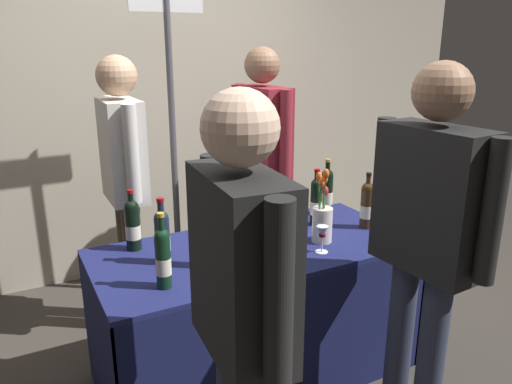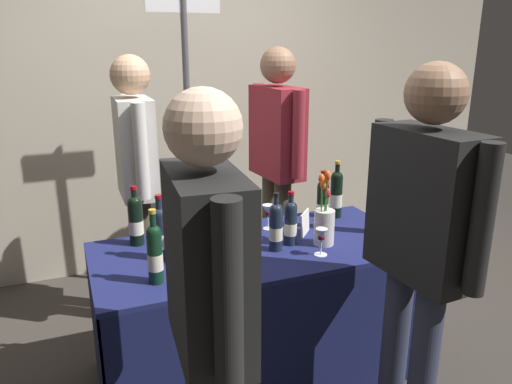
{
  "view_description": "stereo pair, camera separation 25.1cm",
  "coord_description": "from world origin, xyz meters",
  "px_view_note": "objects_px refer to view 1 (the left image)",
  "views": [
    {
      "loc": [
        -1.12,
        -2.12,
        1.79
      ],
      "look_at": [
        0.0,
        0.0,
        1.06
      ],
      "focal_mm": 34.76,
      "sensor_mm": 36.0,
      "label": 1
    },
    {
      "loc": [
        -0.89,
        -2.23,
        1.79
      ],
      "look_at": [
        0.0,
        0.0,
        1.06
      ],
      "focal_mm": 34.76,
      "sensor_mm": 36.0,
      "label": 2
    }
  ],
  "objects_px": {
    "wine_glass_mid": "(263,211)",
    "booth_signpost": "(172,115)",
    "display_bottle_0": "(327,191)",
    "vendor_presenter": "(124,172)",
    "tasting_table": "(256,286)",
    "flower_vase": "(322,220)",
    "taster_foreground_right": "(242,302)",
    "featured_wine_bottle": "(133,224)",
    "wine_glass_near_vendor": "(322,233)"
  },
  "relations": [
    {
      "from": "wine_glass_mid",
      "to": "booth_signpost",
      "type": "height_order",
      "value": "booth_signpost"
    },
    {
      "from": "display_bottle_0",
      "to": "vendor_presenter",
      "type": "height_order",
      "value": "vendor_presenter"
    },
    {
      "from": "tasting_table",
      "to": "flower_vase",
      "type": "relative_size",
      "value": 4.08
    },
    {
      "from": "taster_foreground_right",
      "to": "booth_signpost",
      "type": "xyz_separation_m",
      "value": [
        0.44,
        1.94,
        0.31
      ]
    },
    {
      "from": "featured_wine_bottle",
      "to": "wine_glass_near_vendor",
      "type": "relative_size",
      "value": 2.27
    },
    {
      "from": "wine_glass_mid",
      "to": "tasting_table",
      "type": "bearing_deg",
      "value": -126.61
    },
    {
      "from": "display_bottle_0",
      "to": "wine_glass_near_vendor",
      "type": "xyz_separation_m",
      "value": [
        -0.36,
        -0.47,
        -0.05
      ]
    },
    {
      "from": "tasting_table",
      "to": "booth_signpost",
      "type": "relative_size",
      "value": 0.77
    },
    {
      "from": "wine_glass_near_vendor",
      "to": "taster_foreground_right",
      "type": "height_order",
      "value": "taster_foreground_right"
    },
    {
      "from": "wine_glass_near_vendor",
      "to": "tasting_table",
      "type": "bearing_deg",
      "value": 140.63
    },
    {
      "from": "tasting_table",
      "to": "wine_glass_near_vendor",
      "type": "height_order",
      "value": "wine_glass_near_vendor"
    },
    {
      "from": "display_bottle_0",
      "to": "taster_foreground_right",
      "type": "xyz_separation_m",
      "value": [
        -1.13,
        -1.13,
        0.1
      ]
    },
    {
      "from": "wine_glass_near_vendor",
      "to": "featured_wine_bottle",
      "type": "bearing_deg",
      "value": 149.96
    },
    {
      "from": "taster_foreground_right",
      "to": "booth_signpost",
      "type": "bearing_deg",
      "value": -8.31
    },
    {
      "from": "tasting_table",
      "to": "taster_foreground_right",
      "type": "xyz_separation_m",
      "value": [
        -0.51,
        -0.88,
        0.48
      ]
    },
    {
      "from": "featured_wine_bottle",
      "to": "taster_foreground_right",
      "type": "relative_size",
      "value": 0.19
    },
    {
      "from": "wine_glass_near_vendor",
      "to": "flower_vase",
      "type": "xyz_separation_m",
      "value": [
        0.08,
        0.12,
        0.02
      ]
    },
    {
      "from": "featured_wine_bottle",
      "to": "wine_glass_near_vendor",
      "type": "xyz_separation_m",
      "value": [
        0.84,
        -0.48,
        -0.03
      ]
    },
    {
      "from": "wine_glass_mid",
      "to": "flower_vase",
      "type": "bearing_deg",
      "value": -59.22
    },
    {
      "from": "booth_signpost",
      "to": "featured_wine_bottle",
      "type": "bearing_deg",
      "value": -121.89
    },
    {
      "from": "taster_foreground_right",
      "to": "display_bottle_0",
      "type": "bearing_deg",
      "value": -40.85
    },
    {
      "from": "taster_foreground_right",
      "to": "vendor_presenter",
      "type": "bearing_deg",
      "value": 3.03
    },
    {
      "from": "wine_glass_near_vendor",
      "to": "booth_signpost",
      "type": "height_order",
      "value": "booth_signpost"
    },
    {
      "from": "display_bottle_0",
      "to": "booth_signpost",
      "type": "relative_size",
      "value": 0.16
    },
    {
      "from": "tasting_table",
      "to": "vendor_presenter",
      "type": "xyz_separation_m",
      "value": [
        -0.47,
        0.83,
        0.5
      ]
    },
    {
      "from": "display_bottle_0",
      "to": "tasting_table",
      "type": "bearing_deg",
      "value": -158.1
    },
    {
      "from": "featured_wine_bottle",
      "to": "taster_foreground_right",
      "type": "height_order",
      "value": "taster_foreground_right"
    },
    {
      "from": "tasting_table",
      "to": "wine_glass_mid",
      "type": "xyz_separation_m",
      "value": [
        0.16,
        0.21,
        0.34
      ]
    },
    {
      "from": "display_bottle_0",
      "to": "wine_glass_mid",
      "type": "xyz_separation_m",
      "value": [
        -0.46,
        -0.04,
        -0.04
      ]
    },
    {
      "from": "wine_glass_mid",
      "to": "vendor_presenter",
      "type": "relative_size",
      "value": 0.08
    },
    {
      "from": "display_bottle_0",
      "to": "wine_glass_near_vendor",
      "type": "distance_m",
      "value": 0.59
    },
    {
      "from": "display_bottle_0",
      "to": "wine_glass_mid",
      "type": "bearing_deg",
      "value": -175.52
    },
    {
      "from": "vendor_presenter",
      "to": "booth_signpost",
      "type": "height_order",
      "value": "booth_signpost"
    },
    {
      "from": "vendor_presenter",
      "to": "booth_signpost",
      "type": "xyz_separation_m",
      "value": [
        0.4,
        0.24,
        0.29
      ]
    },
    {
      "from": "flower_vase",
      "to": "booth_signpost",
      "type": "xyz_separation_m",
      "value": [
        -0.42,
        1.17,
        0.44
      ]
    },
    {
      "from": "featured_wine_bottle",
      "to": "wine_glass_mid",
      "type": "height_order",
      "value": "featured_wine_bottle"
    },
    {
      "from": "flower_vase",
      "to": "taster_foreground_right",
      "type": "distance_m",
      "value": 1.16
    },
    {
      "from": "wine_glass_near_vendor",
      "to": "flower_vase",
      "type": "relative_size",
      "value": 0.34
    },
    {
      "from": "flower_vase",
      "to": "tasting_table",
      "type": "bearing_deg",
      "value": 163.94
    },
    {
      "from": "featured_wine_bottle",
      "to": "taster_foreground_right",
      "type": "xyz_separation_m",
      "value": [
        0.06,
        -1.14,
        0.11
      ]
    },
    {
      "from": "vendor_presenter",
      "to": "booth_signpost",
      "type": "distance_m",
      "value": 0.55
    },
    {
      "from": "display_bottle_0",
      "to": "taster_foreground_right",
      "type": "distance_m",
      "value": 1.6
    },
    {
      "from": "featured_wine_bottle",
      "to": "display_bottle_0",
      "type": "bearing_deg",
      "value": -0.78
    },
    {
      "from": "wine_glass_mid",
      "to": "booth_signpost",
      "type": "relative_size",
      "value": 0.07
    },
    {
      "from": "taster_foreground_right",
      "to": "tasting_table",
      "type": "bearing_deg",
      "value": -25.91
    },
    {
      "from": "featured_wine_bottle",
      "to": "flower_vase",
      "type": "xyz_separation_m",
      "value": [
        0.92,
        -0.37,
        -0.01
      ]
    },
    {
      "from": "display_bottle_0",
      "to": "flower_vase",
      "type": "relative_size",
      "value": 0.86
    },
    {
      "from": "featured_wine_bottle",
      "to": "flower_vase",
      "type": "bearing_deg",
      "value": -21.76
    },
    {
      "from": "booth_signpost",
      "to": "flower_vase",
      "type": "bearing_deg",
      "value": -70.2
    },
    {
      "from": "wine_glass_mid",
      "to": "taster_foreground_right",
      "type": "bearing_deg",
      "value": -121.58
    }
  ]
}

